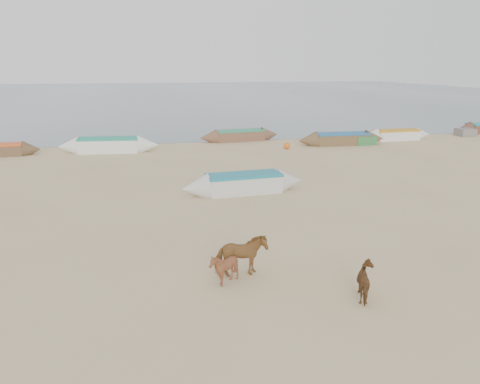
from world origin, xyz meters
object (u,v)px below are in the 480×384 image
cow_adult (241,256)px  near_canoe (244,183)px  calf_right (368,282)px  calf_front (224,268)px

cow_adult → near_canoe: bearing=-14.4°
cow_adult → near_canoe: cow_adult is taller
cow_adult → near_canoe: (1.98, 8.44, -0.15)m
cow_adult → calf_right: bearing=-125.7°
cow_adult → near_canoe: size_ratio=0.25×
calf_front → calf_right: (3.35, -1.53, -0.02)m
cow_adult → calf_right: 3.41m
calf_front → near_canoe: 9.19m
calf_front → near_canoe: size_ratio=0.16×
calf_right → near_canoe: (-0.83, 10.37, -0.00)m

